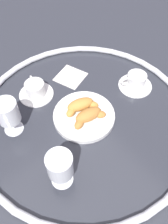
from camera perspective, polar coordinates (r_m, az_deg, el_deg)
ground_plane at (r=0.88m, az=0.01°, el=-1.31°), size 2.20×2.20×0.00m
table_chrome_rim at (r=0.87m, az=0.01°, el=-0.84°), size 0.80×0.80×0.02m
pastry_plate at (r=0.87m, az=0.00°, el=-0.72°), size 0.23×0.23×0.02m
croissant_large at (r=0.86m, az=-0.78°, el=1.59°), size 0.13×0.08×0.04m
croissant_small at (r=0.83m, az=1.01°, el=-1.00°), size 0.14×0.07×0.04m
coffee_cup_near at (r=0.98m, az=12.24°, el=7.21°), size 0.14×0.14×0.06m
coffee_cup_far at (r=0.95m, az=-11.59°, el=5.23°), size 0.14×0.14×0.06m
juice_glass_left at (r=0.81m, az=-17.86°, el=-0.19°), size 0.08×0.08×0.14m
juice_glass_right at (r=0.68m, az=-5.79°, el=-12.80°), size 0.08×0.08×0.14m
folded_napkin at (r=1.02m, az=-3.25°, el=8.49°), size 0.14×0.14×0.01m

